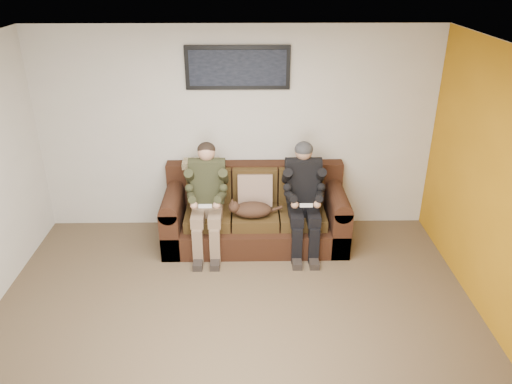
{
  "coord_description": "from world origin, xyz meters",
  "views": [
    {
      "loc": [
        0.14,
        -3.75,
        3.31
      ],
      "look_at": [
        0.22,
        1.2,
        0.95
      ],
      "focal_mm": 35.0,
      "sensor_mm": 36.0,
      "label": 1
    }
  ],
  "objects_px": {
    "sofa": "(255,214)",
    "cat": "(251,209)",
    "framed_poster": "(238,68)",
    "person_right": "(304,192)",
    "person_left": "(207,193)"
  },
  "relations": [
    {
      "from": "sofa",
      "to": "cat",
      "type": "distance_m",
      "value": 0.35
    },
    {
      "from": "person_right",
      "to": "cat",
      "type": "distance_m",
      "value": 0.67
    },
    {
      "from": "person_left",
      "to": "cat",
      "type": "relative_size",
      "value": 1.98
    },
    {
      "from": "cat",
      "to": "framed_poster",
      "type": "xyz_separation_m",
      "value": [
        -0.15,
        0.66,
        1.55
      ]
    },
    {
      "from": "person_left",
      "to": "cat",
      "type": "xyz_separation_m",
      "value": [
        0.52,
        -0.09,
        -0.19
      ]
    },
    {
      "from": "sofa",
      "to": "person_right",
      "type": "xyz_separation_m",
      "value": [
        0.58,
        -0.19,
        0.39
      ]
    },
    {
      "from": "cat",
      "to": "person_right",
      "type": "bearing_deg",
      "value": 7.96
    },
    {
      "from": "person_right",
      "to": "framed_poster",
      "type": "xyz_separation_m",
      "value": [
        -0.78,
        0.57,
        1.36
      ]
    },
    {
      "from": "sofa",
      "to": "framed_poster",
      "type": "distance_m",
      "value": 1.81
    },
    {
      "from": "sofa",
      "to": "person_right",
      "type": "height_order",
      "value": "person_right"
    },
    {
      "from": "person_left",
      "to": "framed_poster",
      "type": "bearing_deg",
      "value": 56.52
    },
    {
      "from": "sofa",
      "to": "person_left",
      "type": "relative_size",
      "value": 1.72
    },
    {
      "from": "sofa",
      "to": "person_left",
      "type": "bearing_deg",
      "value": -161.98
    },
    {
      "from": "person_left",
      "to": "person_right",
      "type": "distance_m",
      "value": 1.16
    },
    {
      "from": "framed_poster",
      "to": "cat",
      "type": "bearing_deg",
      "value": -77.65
    }
  ]
}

